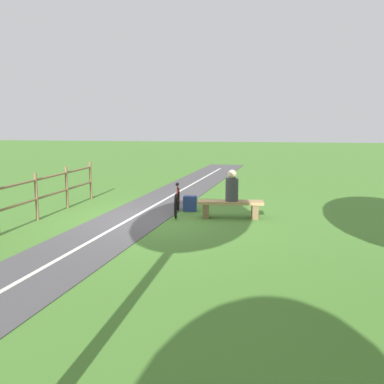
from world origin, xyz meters
name	(u,v)px	position (x,y,z in m)	size (l,w,h in m)	color
ground_plane	(150,219)	(0.00, 0.00, 0.00)	(80.00, 80.00, 0.00)	#477A2D
paved_path	(43,269)	(0.93, 4.00, 0.01)	(1.89, 36.00, 0.02)	#4C494C
path_centre_line	(43,268)	(0.93, 4.00, 0.02)	(0.10, 32.00, 0.00)	silver
bench	(230,206)	(-2.06, -0.40, 0.32)	(1.75, 0.56, 0.46)	#A88456
person_seated	(232,187)	(-2.09, -0.40, 0.82)	(0.36, 0.36, 0.82)	#38383D
bicycle	(177,202)	(-0.59, -0.66, 0.35)	(0.23, 1.64, 0.84)	black
backpack	(190,204)	(-0.88, -1.11, 0.21)	(0.36, 0.29, 0.43)	navy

